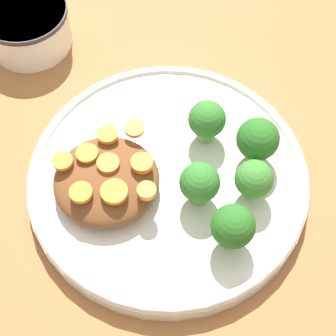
% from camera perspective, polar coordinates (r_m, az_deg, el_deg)
% --- Properties ---
extents(ground_plane, '(4.00, 4.00, 0.00)m').
position_cam_1_polar(ground_plane, '(0.59, 0.00, -1.73)').
color(ground_plane, '#9E6638').
extents(plate, '(0.29, 0.29, 0.03)m').
position_cam_1_polar(plate, '(0.58, 0.00, -1.09)').
color(plate, silver).
rests_on(plate, ground_plane).
extents(dip_bowl, '(0.10, 0.10, 0.05)m').
position_cam_1_polar(dip_bowl, '(0.71, -14.19, 14.00)').
color(dip_bowl, white).
rests_on(dip_bowl, ground_plane).
extents(stew_mound, '(0.10, 0.10, 0.03)m').
position_cam_1_polar(stew_mound, '(0.56, -6.35, -0.88)').
color(stew_mound, brown).
rests_on(stew_mound, plate).
extents(broccoli_floret_0, '(0.04, 0.04, 0.05)m').
position_cam_1_polar(broccoli_floret_0, '(0.54, 8.71, -1.18)').
color(broccoli_floret_0, '#7FA85B').
rests_on(broccoli_floret_0, plate).
extents(broccoli_floret_1, '(0.04, 0.04, 0.06)m').
position_cam_1_polar(broccoli_floret_1, '(0.56, 9.03, 2.97)').
color(broccoli_floret_1, '#7FA85B').
rests_on(broccoli_floret_1, plate).
extents(broccoli_floret_2, '(0.04, 0.04, 0.06)m').
position_cam_1_polar(broccoli_floret_2, '(0.51, 6.60, -6.00)').
color(broccoli_floret_2, '#759E51').
rests_on(broccoli_floret_2, plate).
extents(broccoli_floret_3, '(0.04, 0.04, 0.05)m').
position_cam_1_polar(broccoli_floret_3, '(0.57, 3.97, 4.84)').
color(broccoli_floret_3, '#7FA85B').
rests_on(broccoli_floret_3, plate).
extents(broccoli_floret_4, '(0.04, 0.04, 0.05)m').
position_cam_1_polar(broccoli_floret_4, '(0.53, 3.23, -1.59)').
color(broccoli_floret_4, '#759E51').
rests_on(broccoli_floret_4, plate).
extents(carrot_slice_0, '(0.02, 0.02, 0.01)m').
position_cam_1_polar(carrot_slice_0, '(0.54, -2.67, 0.46)').
color(carrot_slice_0, orange).
rests_on(carrot_slice_0, stew_mound).
extents(carrot_slice_1, '(0.03, 0.03, 0.01)m').
position_cam_1_polar(carrot_slice_1, '(0.53, -5.49, -2.42)').
color(carrot_slice_1, orange).
rests_on(carrot_slice_1, stew_mound).
extents(carrot_slice_2, '(0.02, 0.02, 0.01)m').
position_cam_1_polar(carrot_slice_2, '(0.53, -8.84, -2.48)').
color(carrot_slice_2, orange).
rests_on(carrot_slice_2, stew_mound).
extents(carrot_slice_3, '(0.02, 0.02, 0.00)m').
position_cam_1_polar(carrot_slice_3, '(0.54, -6.10, 0.48)').
color(carrot_slice_3, orange).
rests_on(carrot_slice_3, stew_mound).
extents(carrot_slice_4, '(0.02, 0.02, 0.00)m').
position_cam_1_polar(carrot_slice_4, '(0.55, -10.66, 0.70)').
color(carrot_slice_4, orange).
rests_on(carrot_slice_4, stew_mound).
extents(carrot_slice_5, '(0.02, 0.02, 0.00)m').
position_cam_1_polar(carrot_slice_5, '(0.55, -8.23, 1.49)').
color(carrot_slice_5, orange).
rests_on(carrot_slice_5, stew_mound).
extents(carrot_slice_6, '(0.02, 0.02, 0.01)m').
position_cam_1_polar(carrot_slice_6, '(0.56, -3.43, 4.04)').
color(carrot_slice_6, orange).
rests_on(carrot_slice_6, stew_mound).
extents(carrot_slice_7, '(0.02, 0.02, 0.01)m').
position_cam_1_polar(carrot_slice_7, '(0.52, -2.19, -2.32)').
color(carrot_slice_7, orange).
rests_on(carrot_slice_7, stew_mound).
extents(carrot_slice_8, '(0.02, 0.02, 0.00)m').
position_cam_1_polar(carrot_slice_8, '(0.56, -6.17, 3.40)').
color(carrot_slice_8, orange).
rests_on(carrot_slice_8, stew_mound).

